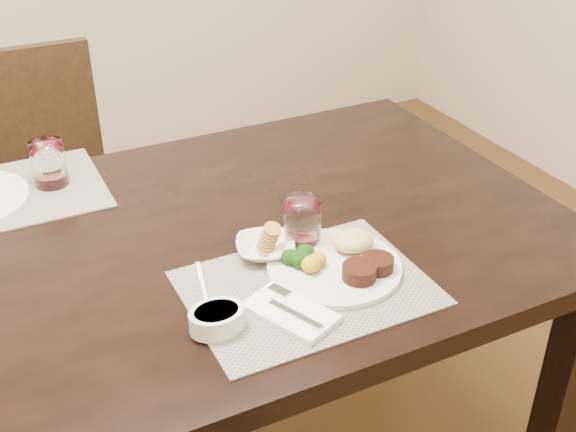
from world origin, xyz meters
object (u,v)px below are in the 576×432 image
dinner_plate (341,262)px  wine_glass_near (303,225)px  cracker_bowl (265,247)px  chair_far (46,177)px  steak_knife (370,265)px

dinner_plate → wine_glass_near: wine_glass_near is taller
cracker_bowl → wine_glass_near: wine_glass_near is taller
chair_far → wine_glass_near: (0.38, -1.05, 0.30)m
chair_far → cracker_bowl: bearing=-74.5°
wine_glass_near → dinner_plate: bearing=-76.5°
steak_knife → cracker_bowl: (-0.17, 0.14, 0.01)m
steak_knife → wine_glass_near: 0.16m
chair_far → dinner_plate: size_ratio=3.34×
chair_far → steak_knife: chair_far is taller
chair_far → dinner_plate: 1.27m
dinner_plate → wine_glass_near: size_ratio=2.53×
cracker_bowl → wine_glass_near: bearing=0.0°
dinner_plate → chair_far: bearing=122.8°
chair_far → cracker_bowl: size_ratio=5.91×
dinner_plate → cracker_bowl: bearing=148.5°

